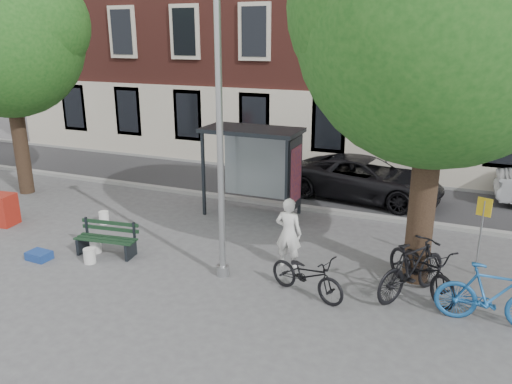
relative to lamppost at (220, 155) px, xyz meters
The scene contains 20 objects.
ground 2.78m from the lamppost, ahead, with size 90.00×90.00×0.00m, color #4C4C4F.
road 7.53m from the lamppost, 90.00° to the left, with size 40.00×4.00×0.01m, color #28282B.
curb_near 5.69m from the lamppost, 90.00° to the left, with size 40.00×0.25×0.12m, color gray.
curb_far 9.40m from the lamppost, 90.00° to the left, with size 40.00×0.25×0.12m, color gray.
lamppost is the anchor object (origin of this frame).
tree_right 5.10m from the lamppost, 19.03° to the left, with size 5.76×5.60×8.20m.
tree_left 9.75m from the lamppost, 162.21° to the left, with size 5.18×4.86×7.40m.
bus_shelter 4.24m from the lamppost, 98.43° to the left, with size 2.85×1.45×2.62m.
painter 2.49m from the lamppost, 39.81° to the left, with size 0.61×0.40×1.68m, color white.
bench 3.97m from the lamppost, behind, with size 1.59×0.70×0.79m.
bike_a 3.06m from the lamppost, ahead, with size 0.62×1.79×0.94m, color black.
bike_b 5.89m from the lamppost, ahead, with size 0.57×2.01×1.21m, color #1A5494.
bike_c 4.80m from the lamppost, 12.46° to the left, with size 0.73×2.11×1.11m, color black.
bike_d 4.59m from the lamppost, ahead, with size 0.58×2.05×1.23m, color black.
car_dark 7.37m from the lamppost, 74.92° to the left, with size 2.29×4.96×1.38m, color black.
blue_crate 5.30m from the lamppost, 168.00° to the right, with size 0.55×0.40×0.20m, color navy.
bucket_a 4.35m from the lamppost, behind, with size 0.28×0.28×0.36m, color silver.
bucket_b 5.53m from the lamppost, 160.68° to the left, with size 0.28×0.28×0.36m, color white.
bucket_c 4.18m from the lamppost, 168.89° to the right, with size 0.28×0.28×0.36m, color silver.
notice_sign 5.90m from the lamppost, 23.48° to the left, with size 0.30×0.14×1.81m.
Camera 1 is at (4.61, -9.08, 5.17)m, focal length 35.00 mm.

